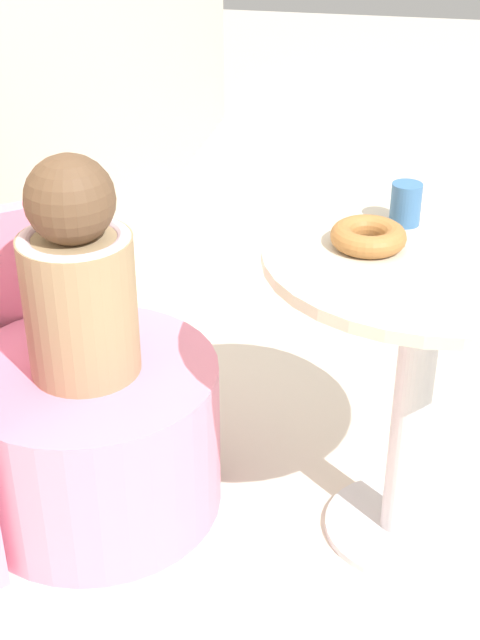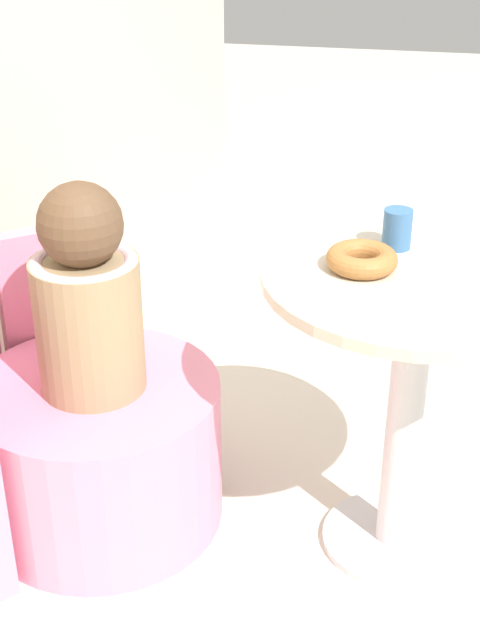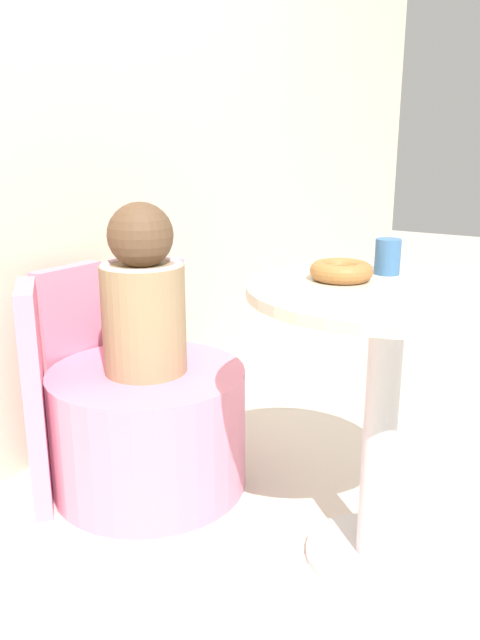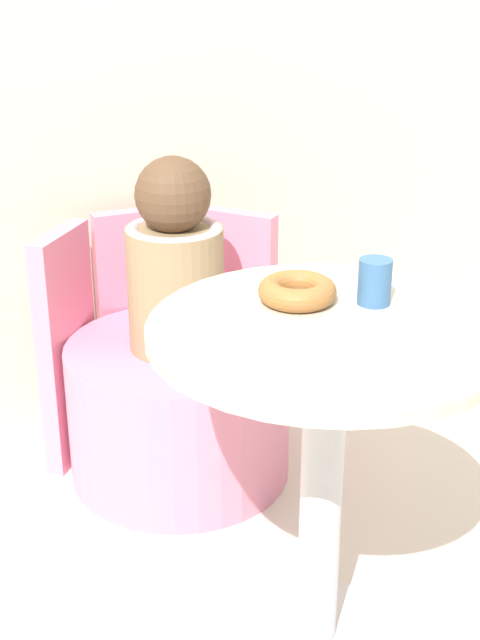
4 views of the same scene
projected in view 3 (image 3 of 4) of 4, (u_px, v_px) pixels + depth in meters
The scene contains 8 objects.
ground_plane at pixel (374, 548), 1.63m from camera, with size 12.00×12.00×0.00m, color beige.
back_wall at pixel (48, 83), 1.91m from camera, with size 6.00×0.06×2.40m.
round_table at pixel (385, 364), 1.45m from camera, with size 0.65×0.65×0.71m.
tub_chair at pixel (149, 428), 1.89m from camera, with size 0.59×0.59×0.37m.
booth_backrest at pixel (90, 370), 1.99m from camera, with size 0.69×0.25×0.65m.
child_figure at pixel (143, 296), 1.78m from camera, with size 0.24×0.24×0.49m.
donut at pixel (341, 271), 1.46m from camera, with size 0.15×0.15×0.04m.
cup at pixel (388, 257), 1.52m from camera, with size 0.06×0.06×0.09m.
Camera 3 is at (-1.37, -0.49, 1.02)m, focal length 35.00 mm.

